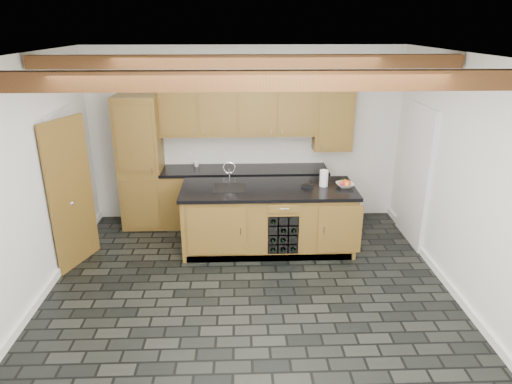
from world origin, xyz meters
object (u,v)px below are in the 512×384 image
island (269,218)px  fruit_bowl (345,185)px  paper_towel (324,178)px  kitchen_scale (307,185)px

island → fruit_bowl: 1.18m
island → fruit_bowl: bearing=-0.1°
island → paper_towel: paper_towel is taller
paper_towel → island: bearing=-176.1°
kitchen_scale → island: bearing=-161.1°
fruit_bowl → paper_towel: bearing=169.4°
island → fruit_bowl: fruit_bowl is taller
kitchen_scale → fruit_bowl: bearing=15.0°
island → kitchen_scale: size_ratio=14.00×
island → kitchen_scale: bearing=1.8°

